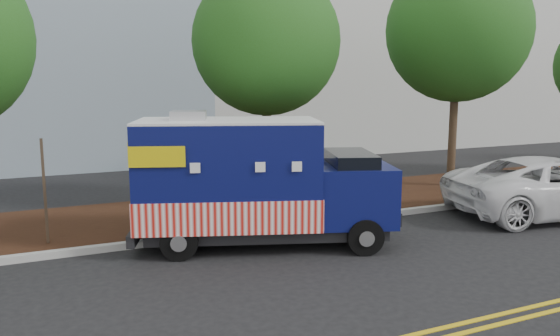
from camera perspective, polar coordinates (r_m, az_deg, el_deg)
name	(u,v)px	position (r m, az deg, el deg)	size (l,w,h in m)	color
ground	(298,247)	(12.05, 1.94, -8.21)	(120.00, 120.00, 0.00)	black
curb	(273,228)	(13.25, -0.77, -6.26)	(120.00, 0.18, 0.15)	#9E9E99
mulch_strip	(242,209)	(15.13, -3.99, -4.33)	(120.00, 4.00, 0.15)	black
centerline_near	(435,330)	(8.57, 15.86, -15.96)	(120.00, 0.10, 0.01)	gold
tree_b	(266,42)	(15.24, -1.45, 13.05)	(4.04, 4.04, 6.66)	#38281C
tree_c	(458,31)	(18.72, 18.08, 13.49)	(4.54, 4.54, 7.44)	#38281C
sign_post	(45,195)	(12.56, -23.36, -2.60)	(0.06, 0.06, 2.40)	#473828
food_truck	(251,185)	(11.89, -3.02, -1.79)	(5.95, 3.76, 2.96)	black
white_car	(555,187)	(16.28, 26.76, -1.76)	(2.62, 5.69, 1.58)	white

